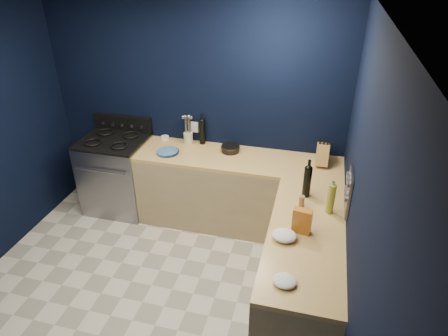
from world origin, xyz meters
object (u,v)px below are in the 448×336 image
(plate_stack, at_px, (167,152))
(utensil_crock, at_px, (188,138))
(knife_block, at_px, (322,154))
(gas_range, at_px, (118,175))
(crouton_bag, at_px, (302,221))

(plate_stack, distance_m, utensil_crock, 0.34)
(utensil_crock, relative_size, knife_block, 0.58)
(gas_range, height_order, crouton_bag, crouton_bag)
(gas_range, relative_size, knife_block, 3.96)
(knife_block, bearing_deg, crouton_bag, -96.60)
(crouton_bag, bearing_deg, plate_stack, 154.58)
(plate_stack, distance_m, crouton_bag, 1.91)
(gas_range, relative_size, plate_stack, 3.78)
(gas_range, height_order, plate_stack, plate_stack)
(knife_block, xyz_separation_m, crouton_bag, (-0.12, -1.24, -0.00))
(plate_stack, height_order, knife_block, knife_block)
(plate_stack, distance_m, knife_block, 1.72)
(gas_range, xyz_separation_m, crouton_bag, (2.32, -1.13, 0.55))
(crouton_bag, bearing_deg, gas_range, 162.17)
(gas_range, xyz_separation_m, utensil_crock, (0.88, 0.23, 0.51))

